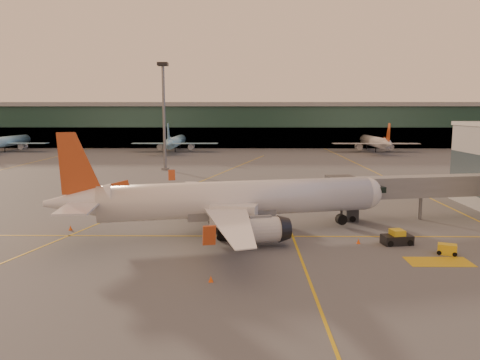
{
  "coord_description": "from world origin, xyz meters",
  "views": [
    {
      "loc": [
        -0.44,
        -47.03,
        14.2
      ],
      "look_at": [
        -1.15,
        15.25,
        5.0
      ],
      "focal_mm": 35.0,
      "sensor_mm": 36.0,
      "label": 1
    }
  ],
  "objects_px": {
    "main_airplane": "(228,201)",
    "catering_truck": "(234,219)",
    "gpu_cart": "(447,249)",
    "pushback_tug": "(397,238)"
  },
  "relations": [
    {
      "from": "gpu_cart",
      "to": "catering_truck",
      "type": "bearing_deg",
      "value": -172.15
    },
    {
      "from": "pushback_tug",
      "to": "catering_truck",
      "type": "bearing_deg",
      "value": 164.37
    },
    {
      "from": "catering_truck",
      "to": "gpu_cart",
      "type": "distance_m",
      "value": 22.16
    },
    {
      "from": "catering_truck",
      "to": "pushback_tug",
      "type": "bearing_deg",
      "value": 4.33
    },
    {
      "from": "catering_truck",
      "to": "pushback_tug",
      "type": "relative_size",
      "value": 1.6
    },
    {
      "from": "main_airplane",
      "to": "gpu_cart",
      "type": "bearing_deg",
      "value": -33.29
    },
    {
      "from": "main_airplane",
      "to": "catering_truck",
      "type": "xyz_separation_m",
      "value": [
        0.76,
        -2.4,
        -1.66
      ]
    },
    {
      "from": "gpu_cart",
      "to": "pushback_tug",
      "type": "relative_size",
      "value": 0.62
    },
    {
      "from": "main_airplane",
      "to": "gpu_cart",
      "type": "relative_size",
      "value": 18.74
    },
    {
      "from": "main_airplane",
      "to": "pushback_tug",
      "type": "bearing_deg",
      "value": -27.05
    }
  ]
}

